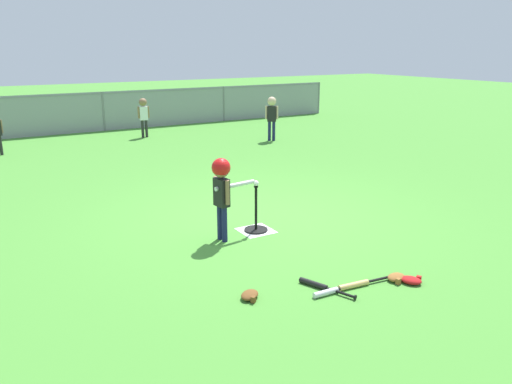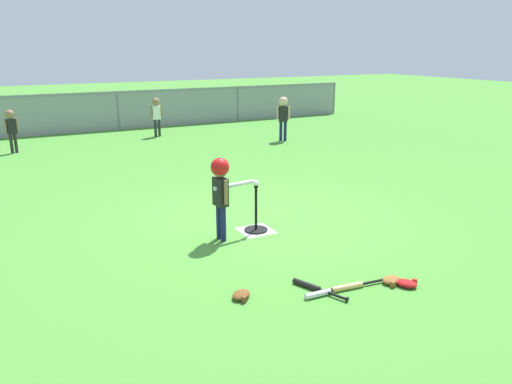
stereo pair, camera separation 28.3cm
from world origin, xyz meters
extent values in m
plane|color=#478C33|center=(0.00, 0.00, 0.00)|extent=(60.00, 60.00, 0.00)
cube|color=white|center=(-0.39, -0.43, 0.00)|extent=(0.44, 0.44, 0.01)
cylinder|color=black|center=(-0.39, -0.43, 0.01)|extent=(0.32, 0.32, 0.03)
cylinder|color=black|center=(-0.39, -0.43, 0.33)|extent=(0.04, 0.04, 0.61)
cylinder|color=black|center=(-0.39, -0.43, 0.62)|extent=(0.06, 0.06, 0.02)
sphere|color=white|center=(-0.39, -0.43, 0.67)|extent=(0.07, 0.07, 0.07)
cylinder|color=#191E4C|center=(-0.95, -0.45, 0.23)|extent=(0.07, 0.07, 0.47)
cylinder|color=#191E4C|center=(-0.93, -0.55, 0.23)|extent=(0.07, 0.07, 0.47)
cube|color=black|center=(-0.94, -0.50, 0.65)|extent=(0.15, 0.22, 0.36)
cylinder|color=#8C6647|center=(-0.96, -0.37, 0.67)|extent=(0.05, 0.05, 0.31)
cylinder|color=#8C6647|center=(-0.92, -0.63, 0.67)|extent=(0.05, 0.05, 0.31)
sphere|color=#8C6647|center=(-0.94, -0.50, 0.94)|extent=(0.21, 0.21, 0.21)
sphere|color=red|center=(-0.94, -0.50, 0.97)|extent=(0.24, 0.24, 0.24)
cylinder|color=silver|center=(-0.73, -0.47, 0.70)|extent=(0.60, 0.13, 0.06)
cylinder|color=#191E4C|center=(3.46, 5.13, 0.26)|extent=(0.08, 0.08, 0.52)
cylinder|color=#191E4C|center=(3.36, 5.19, 0.26)|extent=(0.08, 0.08, 0.52)
cube|color=black|center=(3.41, 5.16, 0.72)|extent=(0.27, 0.24, 0.40)
cylinder|color=beige|center=(3.53, 5.08, 0.75)|extent=(0.06, 0.06, 0.34)
cylinder|color=beige|center=(3.29, 5.24, 0.75)|extent=(0.06, 0.06, 0.34)
sphere|color=beige|center=(3.41, 5.16, 1.04)|extent=(0.23, 0.23, 0.23)
cylinder|color=#262626|center=(0.72, 7.38, 0.24)|extent=(0.07, 0.07, 0.48)
cylinder|color=#262626|center=(0.62, 7.40, 0.24)|extent=(0.07, 0.07, 0.48)
cube|color=white|center=(0.67, 7.39, 0.66)|extent=(0.23, 0.15, 0.37)
cylinder|color=#8C6647|center=(0.80, 7.37, 0.69)|extent=(0.05, 0.05, 0.32)
cylinder|color=#8C6647|center=(0.54, 7.41, 0.69)|extent=(0.05, 0.05, 0.32)
sphere|color=#8C6647|center=(0.67, 7.39, 0.96)|extent=(0.21, 0.21, 0.21)
cylinder|color=#262626|center=(-2.95, 6.82, 0.23)|extent=(0.07, 0.07, 0.45)
cylinder|color=#8C6647|center=(-2.88, 6.84, 0.65)|extent=(0.05, 0.05, 0.30)
cylinder|color=silver|center=(-0.72, -2.36, 0.03)|extent=(0.28, 0.08, 0.06)
cylinder|color=black|center=(-0.44, -2.37, 0.03)|extent=(0.28, 0.04, 0.03)
cylinder|color=black|center=(-0.30, -2.38, 0.03)|extent=(0.02, 0.05, 0.05)
cylinder|color=#DBB266|center=(-0.37, -2.38, 0.03)|extent=(0.36, 0.10, 0.06)
cylinder|color=black|center=(-0.02, -2.41, 0.03)|extent=(0.35, 0.07, 0.03)
cylinder|color=black|center=(0.16, -2.43, 0.03)|extent=(0.02, 0.05, 0.05)
cylinder|color=black|center=(-0.71, -2.14, 0.03)|extent=(0.17, 0.32, 0.06)
cylinder|color=black|center=(-0.59, -2.44, 0.03)|extent=(0.15, 0.31, 0.03)
cylinder|color=black|center=(-0.53, -2.58, 0.03)|extent=(0.05, 0.03, 0.05)
ellipsoid|color=brown|center=(-1.41, -2.02, 0.04)|extent=(0.27, 0.26, 0.07)
cube|color=brown|center=(-1.42, -2.11, 0.04)|extent=(0.06, 0.06, 0.06)
ellipsoid|color=#B21919|center=(0.22, -2.61, 0.04)|extent=(0.25, 0.27, 0.07)
cube|color=#B21919|center=(0.32, -2.63, 0.04)|extent=(0.06, 0.06, 0.06)
ellipsoid|color=brown|center=(0.14, -2.48, 0.04)|extent=(0.24, 0.19, 0.07)
cube|color=brown|center=(0.09, -2.56, 0.04)|extent=(0.06, 0.05, 0.06)
cylinder|color=slate|center=(0.00, 9.08, 0.57)|extent=(0.06, 0.06, 1.15)
cylinder|color=slate|center=(4.00, 9.08, 0.57)|extent=(0.06, 0.06, 1.15)
cylinder|color=slate|center=(8.00, 9.08, 0.57)|extent=(0.06, 0.06, 1.15)
cube|color=gray|center=(0.00, 9.08, 1.09)|extent=(16.00, 0.03, 0.03)
cube|color=gray|center=(0.00, 9.08, 0.57)|extent=(16.00, 0.01, 1.15)
camera|label=1|loc=(-3.61, -5.85, 2.40)|focal=34.67mm
camera|label=2|loc=(-3.37, -5.99, 2.40)|focal=34.67mm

